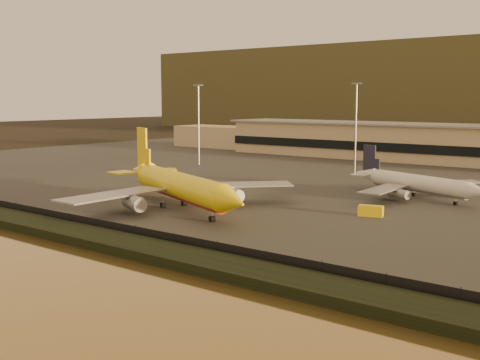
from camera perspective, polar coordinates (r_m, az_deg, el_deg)
The scene contains 10 objects.
ground at distance 101.89m, azimuth -5.17°, elevation -4.35°, with size 900.00×900.00×0.00m, color black.
embankment at distance 90.44m, azimuth -12.60°, elevation -5.61°, with size 320.00×7.00×1.40m, color black.
tarmac at distance 182.11m, azimuth 15.77°, elevation 0.77°, with size 320.00×220.00×0.20m, color #2D2D2D.
perimeter_fence at distance 92.82m, azimuth -10.70°, elevation -4.84°, with size 300.00×0.05×2.20m, color black.
terminal_building at distance 215.18m, azimuth 15.37°, elevation 3.46°, with size 202.00×25.00×12.60m.
apron_light_masts at distance 156.90m, azimuth 18.26°, elevation 5.32°, with size 152.20×12.20×25.40m.
dhl_cargo_jet at distance 115.45m, azimuth -5.81°, elevation -0.60°, with size 47.53×44.97×14.80m.
white_narrowbody_jet at distance 133.35m, azimuth 16.38°, elevation -0.32°, with size 35.17×33.31×10.44m.
gse_vehicle_yellow at distance 110.99m, azimuth 12.29°, elevation -2.88°, with size 4.36×1.96×1.96m, color yellow.
gse_vehicle_white at distance 144.56m, azimuth -4.51°, elevation -0.26°, with size 4.53×2.04×2.04m, color silver.
Camera 1 is at (68.44, -72.42, 21.32)m, focal length 45.00 mm.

